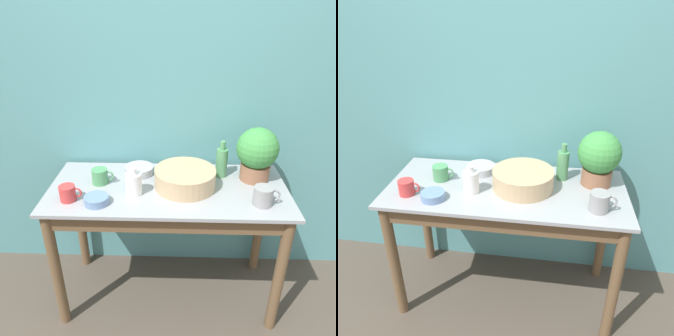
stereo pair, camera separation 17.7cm
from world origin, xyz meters
The scene contains 12 objects.
ground_plane centered at (0.00, 0.00, 0.00)m, with size 12.00×12.00×0.00m, color #4C4238.
wall_back centered at (0.00, 0.64, 1.20)m, with size 6.00×0.05×2.40m.
counter_table centered at (0.00, 0.27, 0.63)m, with size 1.32×0.59×0.80m.
potted_plant centered at (0.50, 0.41, 0.97)m, with size 0.23×0.23×0.31m.
bowl_wash_large centered at (0.09, 0.31, 0.85)m, with size 0.34×0.34×0.11m.
bottle_tall centered at (0.31, 0.44, 0.89)m, with size 0.07×0.07×0.22m.
bottle_short centered at (-0.18, 0.22, 0.87)m, with size 0.09×0.09×0.15m.
mug_green centered at (-0.38, 0.33, 0.85)m, with size 0.12×0.09×0.09m.
mug_grey centered at (0.49, 0.14, 0.85)m, with size 0.14×0.10×0.10m.
mug_red centered at (-0.51, 0.14, 0.84)m, with size 0.12×0.08×0.08m.
bowl_small_blue centered at (-0.36, 0.12, 0.82)m, with size 0.13×0.13×0.04m.
bowl_small_steel centered at (-0.18, 0.45, 0.83)m, with size 0.17×0.17×0.05m.
Camera 1 is at (0.05, -1.28, 1.73)m, focal length 35.00 mm.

